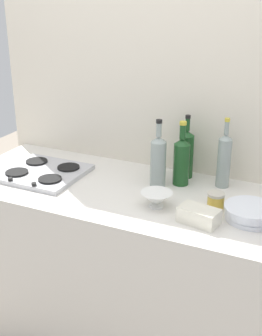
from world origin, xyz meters
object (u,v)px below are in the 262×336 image
Objects in this scene: wine_bottle_mid_right at (224,160)px; wine_bottle_mid_left at (186,153)px; mixing_bowl at (157,199)px; butter_dish at (199,216)px; stovetop_hob at (43,172)px; wine_bottle_rightmost at (181,160)px; plate_stack at (251,213)px; wine_bottle_leftmost at (158,160)px; condiment_jar_front at (216,200)px.

wine_bottle_mid_left is at bearing 169.47° from wine_bottle_mid_right.
butter_dish is (0.22, -0.06, -0.01)m from mixing_bowl.
stovetop_hob is 1.24× the size of wine_bottle_mid_left.
wine_bottle_rightmost is (0.01, -0.10, -0.00)m from wine_bottle_mid_left.
wine_bottle_mid_left is (-0.40, 0.32, 0.10)m from plate_stack.
plate_stack is at bearing 33.06° from butter_dish.
wine_bottle_rightmost is (0.10, 0.07, -0.01)m from wine_bottle_leftmost.
wine_bottle_rightmost reaches higher than condiment_jar_front.
stovetop_hob is at bearing -164.02° from wine_bottle_rightmost.
stovetop_hob is at bearing 172.63° from mixing_bowl.
condiment_jar_front is at bearing -19.05° from wine_bottle_leftmost.
condiment_jar_front is at bearing 165.42° from plate_stack.
mixing_bowl is at bearing -121.41° from wine_bottle_mid_right.
wine_bottle_leftmost is 1.03× the size of wine_bottle_mid_left.
wine_bottle_mid_left is at bearing 141.24° from plate_stack.
plate_stack is 2.94× the size of condiment_jar_front.
butter_dish is at bearing -146.94° from plate_stack.
wine_bottle_rightmost is (0.69, 0.20, 0.11)m from stovetop_hob.
butter_dish is at bearing -16.26° from mixing_bowl.
stovetop_hob is 1.20× the size of wine_bottle_leftmost.
plate_stack is at bearing -14.58° from condiment_jar_front.
wine_bottle_mid_left is at bearing 94.88° from wine_bottle_rightmost.
mixing_bowl is at bearing -171.41° from plate_stack.
stovetop_hob is 0.73m from wine_bottle_rightmost.
mixing_bowl is at bearing -69.49° from wine_bottle_leftmost.
wine_bottle_leftmost reaches higher than wine_bottle_mid_left.
mixing_bowl is 0.26m from condiment_jar_front.
wine_bottle_leftmost is 0.97× the size of wine_bottle_mid_right.
wine_bottle_leftmost is (0.59, 0.13, 0.12)m from stovetop_hob.
plate_stack is at bearing -29.64° from wine_bottle_rightmost.
condiment_jar_front is (0.92, 0.02, 0.02)m from stovetop_hob.
wine_bottle_rightmost is at bearing 141.59° from condiment_jar_front.
stovetop_hob is at bearing -163.76° from wine_bottle_mid_right.
wine_bottle_rightmost is at bearing 15.98° from stovetop_hob.
mixing_bowl is (-0.41, -0.06, 0.01)m from plate_stack.
wine_bottle_mid_left reaches higher than mixing_bowl.
wine_bottle_mid_right is 0.42m from mixing_bowl.
wine_bottle_leftmost is at bearing 136.77° from butter_dish.
wine_bottle_mid_right reaches higher than wine_bottle_rightmost.
wine_bottle_rightmost is at bearing 87.01° from mixing_bowl.
wine_bottle_mid_right is at bearing 17.15° from wine_bottle_rightmost.
mixing_bowl is at bearing -7.37° from stovetop_hob.
condiment_jar_front is (-0.16, 0.04, 0.01)m from plate_stack.
wine_bottle_rightmost reaches higher than stovetop_hob.
condiment_jar_front is at bearing 1.06° from stovetop_hob.
wine_bottle_rightmost is (-0.39, 0.22, 0.10)m from plate_stack.
wine_bottle_leftmost is at bearing 110.51° from mixing_bowl.
stovetop_hob is at bearing 178.63° from plate_stack.
butter_dish is at bearing -59.96° from wine_bottle_rightmost.
mixing_bowl is 0.22m from butter_dish.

